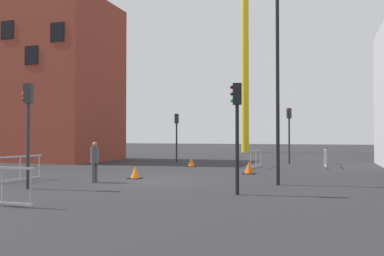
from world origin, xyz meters
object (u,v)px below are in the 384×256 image
construction_crane (246,18)px  pedestrian_walking (95,159)px  traffic_light_far (177,129)px  traffic_light_crosswalk (28,118)px  traffic_light_corner (237,119)px  traffic_cone_orange (135,173)px  streetlamp_tall (283,65)px  traffic_light_near (289,126)px  traffic_cone_on_verge (249,168)px  traffic_cone_by_barrier (191,162)px

construction_crane → pedestrian_walking: (-0.22, -32.32, -14.91)m
traffic_light_far → traffic_light_crosswalk: (0.11, -15.57, 0.17)m
construction_crane → traffic_light_corner: 36.91m
traffic_light_crosswalk → traffic_cone_orange: (2.08, 4.44, -2.31)m
streetlamp_tall → traffic_light_far: (-8.76, 11.39, -2.31)m
traffic_light_crosswalk → traffic_light_far: bearing=90.4°
traffic_light_near → traffic_cone_orange: 13.69m
traffic_cone_on_verge → traffic_light_near: bearing=81.1°
construction_crane → traffic_light_near: construction_crane is taller
streetlamp_tall → traffic_light_near: size_ratio=2.08×
pedestrian_walking → traffic_cone_orange: bearing=65.3°
traffic_light_near → traffic_cone_on_verge: bearing=-98.9°
traffic_light_crosswalk → construction_crane: bearing=87.7°
construction_crane → traffic_cone_by_barrier: 27.68m
traffic_light_near → traffic_cone_by_barrier: (-5.60, -4.66, -2.31)m
streetlamp_tall → traffic_light_crosswalk: 9.84m
traffic_light_corner → traffic_cone_by_barrier: size_ratio=6.13×
streetlamp_tall → traffic_cone_by_barrier: streetlamp_tall is taller
traffic_light_near → traffic_cone_on_verge: (-1.30, -8.31, -2.30)m
traffic_cone_by_barrier → traffic_cone_on_verge: bearing=-40.3°
traffic_light_corner → traffic_light_near: traffic_light_near is taller
construction_crane → traffic_cone_on_verge: bearing=-79.1°
construction_crane → pedestrian_walking: construction_crane is taller
streetlamp_tall → traffic_cone_by_barrier: 11.05m
traffic_light_far → traffic_light_crosswalk: size_ratio=0.93×
pedestrian_walking → traffic_cone_orange: 2.23m
traffic_light_crosswalk → traffic_cone_on_verge: bearing=52.0°
streetlamp_tall → traffic_cone_on_verge: bearing=117.2°
traffic_light_corner → pedestrian_walking: (-6.27, 1.53, -1.50)m
traffic_light_far → traffic_light_corner: size_ratio=0.97×
traffic_cone_orange → traffic_cone_by_barrier: (0.14, 7.55, 0.02)m
traffic_cone_orange → traffic_cone_by_barrier: traffic_cone_by_barrier is taller
traffic_light_far → pedestrian_walking: 13.19m
streetlamp_tall → traffic_cone_orange: streetlamp_tall is taller
traffic_cone_orange → traffic_light_far: bearing=101.1°
construction_crane → streetlamp_tall: (7.24, -30.66, -11.17)m
traffic_light_corner → pedestrian_walking: size_ratio=2.18×
traffic_light_crosswalk → pedestrian_walking: bearing=64.6°
pedestrian_walking → traffic_light_near: bearing=64.9°
traffic_light_near → pedestrian_walking: 15.69m
traffic_light_crosswalk → traffic_cone_by_barrier: (2.21, 11.99, -2.29)m
traffic_light_near → traffic_cone_by_barrier: size_ratio=6.47×
construction_crane → traffic_light_near: (6.39, -18.19, -13.29)m
pedestrian_walking → traffic_cone_orange: (0.88, 1.92, -0.71)m
traffic_light_far → traffic_light_near: size_ratio=0.92×
traffic_light_near → pedestrian_walking: bearing=-115.1°
traffic_light_crosswalk → traffic_cone_orange: 5.42m
pedestrian_walking → traffic_light_crosswalk: bearing=-115.4°
streetlamp_tall → traffic_cone_orange: 7.94m
traffic_light_far → traffic_cone_orange: bearing=-78.9°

